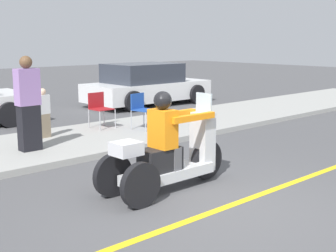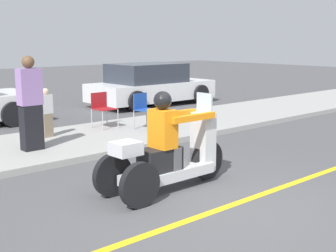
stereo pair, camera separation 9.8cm
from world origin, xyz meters
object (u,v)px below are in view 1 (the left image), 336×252
folding_chair_curbside (99,106)px  parked_car_lot_far (146,85)px  motorcycle_trike (168,155)px  spectator_far_back (44,114)px  folding_chair_set_back (141,107)px  spectator_end_of_line (28,105)px

folding_chair_curbside → parked_car_lot_far: 4.83m
motorcycle_trike → parked_car_lot_far: size_ratio=0.52×
motorcycle_trike → spectator_far_back: motorcycle_trike is taller
folding_chair_set_back → folding_chair_curbside: (-0.63, 0.79, 0.00)m
parked_car_lot_far → spectator_far_back: bearing=-150.4°
spectator_end_of_line → parked_car_lot_far: (6.12, 3.92, -0.31)m
motorcycle_trike → spectator_far_back: (0.20, 4.09, 0.10)m
spectator_far_back → folding_chair_curbside: bearing=5.4°
folding_chair_set_back → parked_car_lot_far: bearing=48.8°
spectator_end_of_line → parked_car_lot_far: spectator_end_of_line is taller
motorcycle_trike → spectator_end_of_line: 3.29m
motorcycle_trike → spectator_end_of_line: spectator_end_of_line is taller
folding_chair_curbside → parked_car_lot_far: size_ratio=0.19×
motorcycle_trike → spectator_end_of_line: bearing=100.0°
spectator_far_back → parked_car_lot_far: (5.36, 3.04, 0.03)m
spectator_far_back → spectator_end_of_line: size_ratio=0.59×
spectator_far_back → folding_chair_set_back: spectator_far_back is taller
spectator_end_of_line → parked_car_lot_far: 7.28m
spectator_end_of_line → parked_car_lot_far: size_ratio=0.42×
spectator_end_of_line → folding_chair_set_back: bearing=4.7°
folding_chair_set_back → spectator_end_of_line: bearing=-175.3°
folding_chair_set_back → spectator_far_back: bearing=163.1°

